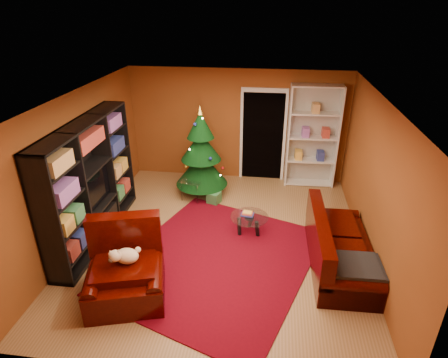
# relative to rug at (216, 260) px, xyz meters

# --- Properties ---
(floor) EXTENTS (5.00, 5.50, 0.05)m
(floor) POSITION_rel_rug_xyz_m (-0.00, 0.59, -0.03)
(floor) COLOR olive
(floor) RESTS_ON ground
(ceiling) EXTENTS (5.00, 5.50, 0.05)m
(ceiling) POSITION_rel_rug_xyz_m (-0.00, 0.59, 2.62)
(ceiling) COLOR silver
(ceiling) RESTS_ON wall_back
(wall_back) EXTENTS (5.00, 0.05, 2.60)m
(wall_back) POSITION_rel_rug_xyz_m (-0.00, 3.37, 1.29)
(wall_back) COLOR brown
(wall_back) RESTS_ON ground
(wall_left) EXTENTS (0.05, 5.50, 2.60)m
(wall_left) POSITION_rel_rug_xyz_m (-2.53, 0.59, 1.29)
(wall_left) COLOR brown
(wall_left) RESTS_ON ground
(wall_right) EXTENTS (0.05, 5.50, 2.60)m
(wall_right) POSITION_rel_rug_xyz_m (2.52, 0.59, 1.29)
(wall_right) COLOR brown
(wall_right) RESTS_ON ground
(doorway) EXTENTS (1.06, 0.60, 2.16)m
(doorway) POSITION_rel_rug_xyz_m (0.60, 3.32, 1.04)
(doorway) COLOR black
(doorway) RESTS_ON floor
(rug) EXTENTS (3.86, 4.14, 0.02)m
(rug) POSITION_rel_rug_xyz_m (0.00, 0.00, 0.00)
(rug) COLOR #600411
(rug) RESTS_ON floor
(media_unit) EXTENTS (0.45, 2.82, 2.16)m
(media_unit) POSITION_rel_rug_xyz_m (-2.28, 0.48, 1.07)
(media_unit) COLOR black
(media_unit) RESTS_ON floor
(christmas_tree) EXTENTS (1.30, 1.30, 2.03)m
(christmas_tree) POSITION_rel_rug_xyz_m (-0.68, 2.35, 0.97)
(christmas_tree) COLOR black
(christmas_tree) RESTS_ON floor
(gift_box_green) EXTENTS (0.32, 0.32, 0.25)m
(gift_box_green) POSITION_rel_rug_xyz_m (-0.35, 1.94, 0.11)
(gift_box_green) COLOR #2D6E3A
(gift_box_green) RESTS_ON floor
(gift_box_red) EXTENTS (0.32, 0.32, 0.24)m
(gift_box_red) POSITION_rel_rug_xyz_m (-0.93, 2.74, 0.11)
(gift_box_red) COLOR maroon
(gift_box_red) RESTS_ON floor
(white_bookshelf) EXTENTS (1.12, 0.44, 2.39)m
(white_bookshelf) POSITION_rel_rug_xyz_m (1.71, 3.16, 1.15)
(white_bookshelf) COLOR white
(white_bookshelf) RESTS_ON floor
(armchair) EXTENTS (1.45, 1.45, 0.92)m
(armchair) POSITION_rel_rug_xyz_m (-1.17, -0.98, 0.45)
(armchair) COLOR black
(armchair) RESTS_ON rug
(dog) EXTENTS (0.47, 0.40, 0.30)m
(dog) POSITION_rel_rug_xyz_m (-1.14, -0.92, 0.67)
(dog) COLOR beige
(dog) RESTS_ON armchair
(sofa) EXTENTS (0.97, 2.07, 0.88)m
(sofa) POSITION_rel_rug_xyz_m (2.02, 0.16, 0.43)
(sofa) COLOR black
(sofa) RESTS_ON rug
(coffee_table) EXTENTS (0.78, 0.78, 0.44)m
(coffee_table) POSITION_rel_rug_xyz_m (0.48, 0.90, 0.18)
(coffee_table) COLOR gray
(coffee_table) RESTS_ON rug
(acrylic_chair) EXTENTS (0.62, 0.65, 0.93)m
(acrylic_chair) POSITION_rel_rug_xyz_m (-0.81, 2.08, 0.46)
(acrylic_chair) COLOR #66605B
(acrylic_chair) RESTS_ON rug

